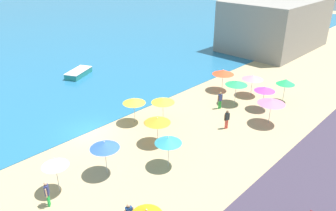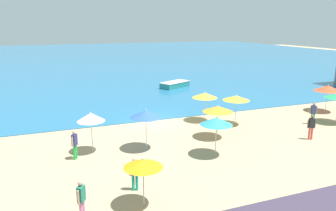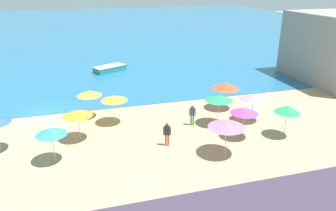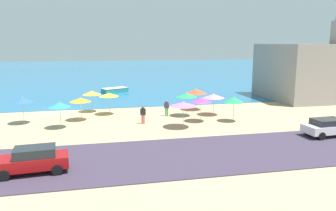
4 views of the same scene
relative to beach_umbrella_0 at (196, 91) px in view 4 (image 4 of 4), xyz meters
The scene contains 19 objects.
ground_plane 16.16m from the beach_umbrella_0, 169.52° to the left, with size 160.00×160.00×0.00m, color tan.
sea 60.05m from the beach_umbrella_0, 105.21° to the left, with size 150.00×110.00×0.05m, color #236592.
coastal_road 21.91m from the beach_umbrella_0, 136.22° to the right, with size 80.00×8.00×0.06m, color #3A3043.
beach_umbrella_0 is the anchor object (origin of this frame).
beach_umbrella_1 8.46m from the beach_umbrella_0, 115.12° to the right, with size 2.46×2.46×2.47m.
beach_umbrella_3 3.62m from the beach_umbrella_0, 123.82° to the right, with size 2.24×2.24×2.53m.
beach_umbrella_4 15.54m from the beach_umbrella_0, 159.43° to the right, with size 1.96×1.96×2.48m.
beach_umbrella_5 13.15m from the beach_umbrella_0, 168.24° to the right, with size 2.12×2.12×2.38m.
beach_umbrella_6 5.88m from the beach_umbrella_0, 102.46° to the right, with size 2.02×2.02×2.46m.
beach_umbrella_7 11.88m from the beach_umbrella_0, behind, with size 2.06×2.06×2.47m.
beach_umbrella_9 6.64m from the beach_umbrella_0, 73.40° to the right, with size 1.88×1.88×2.54m.
beach_umbrella_12 9.99m from the beach_umbrella_0, behind, with size 2.11×2.11×2.45m.
beach_umbrella_13 18.43m from the beach_umbrella_0, behind, with size 2.05×2.05×2.66m.
beach_umbrella_14 3.26m from the beach_umbrella_0, 72.29° to the right, with size 2.28×2.28×2.37m.
bather_0 8.88m from the beach_umbrella_0, 142.47° to the right, with size 0.54×0.34×1.78m.
bather_2 4.95m from the beach_umbrella_0, 147.71° to the right, with size 0.54×0.34×1.78m.
parked_car_0 22.18m from the beach_umbrella_0, 132.91° to the right, with size 4.30×2.14×1.56m.
parked_car_2 15.09m from the beach_umbrella_0, 60.03° to the right, with size 4.47×2.15×1.46m.
skiff_nearshore 17.96m from the beach_umbrella_0, 118.40° to the left, with size 4.44×3.26×0.73m.
Camera 4 is at (4.59, -38.81, 7.62)m, focal length 35.00 mm.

